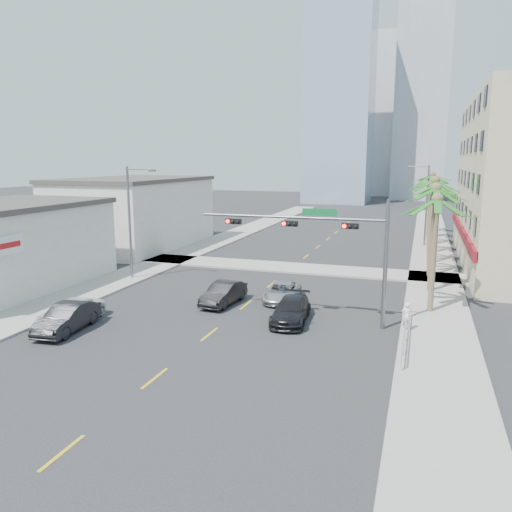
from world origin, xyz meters
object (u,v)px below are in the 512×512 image
at_px(pedestrian, 407,316).
at_px(car_lane_left, 224,293).
at_px(car_parked_far, 70,313).
at_px(car_lane_center, 282,292).
at_px(car_parked_mid, 67,318).
at_px(traffic_signal_mast, 329,239).
at_px(car_lane_right, 291,310).

bearing_deg(pedestrian, car_lane_left, -19.04).
xyz_separation_m(car_parked_far, car_lane_center, (10.52, 8.64, -0.05)).
xyz_separation_m(car_parked_mid, car_lane_left, (6.30, 7.78, -0.03)).
bearing_deg(car_parked_mid, car_parked_far, 117.07).
bearing_deg(car_parked_far, car_lane_left, 37.84).
height_order(traffic_signal_mast, car_lane_center, traffic_signal_mast).
xyz_separation_m(car_parked_mid, car_parked_far, (-0.72, 1.12, -0.10)).
height_order(car_parked_far, pedestrian, pedestrian).
relative_size(car_parked_far, car_lane_center, 1.09).
bearing_deg(traffic_signal_mast, car_lane_left, 166.05).
relative_size(traffic_signal_mast, car_lane_right, 2.30).
distance_m(car_parked_far, car_lane_left, 9.67).
xyz_separation_m(car_parked_far, car_lane_left, (7.02, 6.65, 0.06)).
height_order(car_lane_center, pedestrian, pedestrian).
distance_m(traffic_signal_mast, car_lane_center, 6.96).
xyz_separation_m(traffic_signal_mast, car_lane_right, (-2.07, -0.36, -4.36)).
bearing_deg(car_parked_far, car_lane_right, 14.52).
xyz_separation_m(traffic_signal_mast, car_parked_mid, (-13.58, -5.97, -4.29)).
distance_m(car_parked_mid, car_lane_left, 10.01).
height_order(traffic_signal_mast, car_parked_far, traffic_signal_mast).
distance_m(car_lane_left, car_lane_right, 5.64).
bearing_deg(pedestrian, car_lane_center, -35.08).
xyz_separation_m(car_lane_center, car_lane_right, (1.71, -4.16, 0.08)).
distance_m(traffic_signal_mast, car_parked_far, 15.73).
height_order(car_parked_mid, car_lane_right, car_parked_mid).
bearing_deg(car_parked_mid, car_lane_center, 39.19).
bearing_deg(traffic_signal_mast, car_parked_far, -161.31).
bearing_deg(car_lane_center, car_lane_right, -70.78).
bearing_deg(traffic_signal_mast, car_lane_center, 134.89).
height_order(car_parked_far, car_lane_left, car_lane_left).
relative_size(car_parked_mid, car_lane_center, 1.05).
bearing_deg(car_lane_left, traffic_signal_mast, -9.28).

